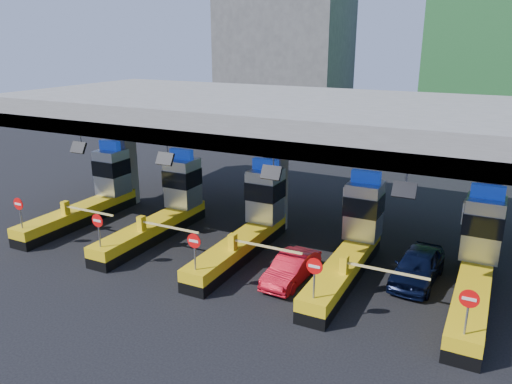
% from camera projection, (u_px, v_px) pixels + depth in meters
% --- Properties ---
extents(ground, '(120.00, 120.00, 0.00)m').
position_uv_depth(ground, '(249.00, 250.00, 24.09)').
color(ground, black).
rests_on(ground, ground).
extents(toll_canopy, '(28.00, 12.09, 7.00)m').
position_uv_depth(toll_canopy, '(275.00, 116.00, 24.71)').
color(toll_canopy, slate).
rests_on(toll_canopy, ground).
extents(toll_lane_far_left, '(4.43, 8.00, 4.16)m').
position_uv_depth(toll_lane_far_left, '(95.00, 193.00, 28.21)').
color(toll_lane_far_left, black).
rests_on(toll_lane_far_left, ground).
extents(toll_lane_left, '(4.43, 8.00, 4.16)m').
position_uv_depth(toll_lane_left, '(167.00, 206.00, 26.06)').
color(toll_lane_left, black).
rests_on(toll_lane_left, ground).
extents(toll_lane_center, '(4.43, 8.00, 4.16)m').
position_uv_depth(toll_lane_center, '(252.00, 222.00, 23.91)').
color(toll_lane_center, black).
rests_on(toll_lane_center, ground).
extents(toll_lane_right, '(4.43, 8.00, 4.16)m').
position_uv_depth(toll_lane_right, '(353.00, 240.00, 21.75)').
color(toll_lane_right, black).
rests_on(toll_lane_right, ground).
extents(toll_lane_far_right, '(4.43, 8.00, 4.16)m').
position_uv_depth(toll_lane_far_right, '(477.00, 262.00, 19.60)').
color(toll_lane_far_right, black).
rests_on(toll_lane_far_right, ground).
extents(bg_building_concrete, '(14.00, 10.00, 18.00)m').
position_uv_depth(bg_building_concrete, '(285.00, 45.00, 58.11)').
color(bg_building_concrete, '#4C4C49').
rests_on(bg_building_concrete, ground).
extents(van, '(1.95, 4.24, 1.41)m').
position_uv_depth(van, '(418.00, 266.00, 20.84)').
color(van, black).
rests_on(van, ground).
extents(red_car, '(1.43, 3.64, 1.18)m').
position_uv_depth(red_car, '(291.00, 268.00, 20.89)').
color(red_car, red).
rests_on(red_car, ground).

